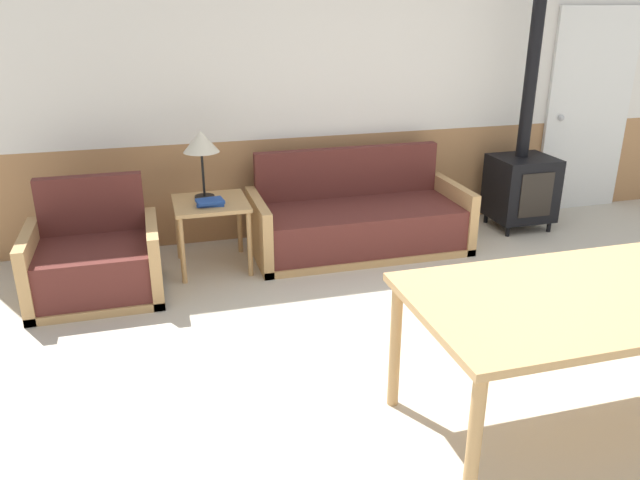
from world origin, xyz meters
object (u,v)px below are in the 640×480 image
(armchair, at_px, (95,264))
(dining_table, at_px, (623,299))
(wood_stove, at_px, (523,171))
(couch, at_px, (358,222))
(table_lamp, at_px, (201,144))
(side_table, at_px, (211,212))

(armchair, bearing_deg, dining_table, -47.95)
(wood_stove, bearing_deg, couch, -175.58)
(couch, relative_size, armchair, 1.98)
(couch, distance_m, armchair, 2.18)
(couch, bearing_deg, armchair, -170.96)
(table_lamp, bearing_deg, dining_table, -56.66)
(side_table, bearing_deg, armchair, -161.26)
(couch, relative_size, dining_table, 0.87)
(couch, distance_m, dining_table, 2.68)
(armchair, height_order, table_lamp, table_lamp)
(armchair, bearing_deg, couch, 1.95)
(table_lamp, bearing_deg, couch, -2.69)
(armchair, xyz_separation_m, table_lamp, (0.86, 0.40, 0.75))
(couch, height_order, armchair, armchair)
(couch, height_order, wood_stove, wood_stove)
(couch, xyz_separation_m, wood_stove, (1.66, 0.13, 0.30))
(side_table, distance_m, dining_table, 3.09)
(couch, distance_m, table_lamp, 1.50)
(armchair, relative_size, wood_stove, 0.37)
(dining_table, bearing_deg, table_lamp, 123.34)
(couch, xyz_separation_m, dining_table, (0.45, -2.60, 0.45))
(armchair, bearing_deg, table_lamp, 18.12)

